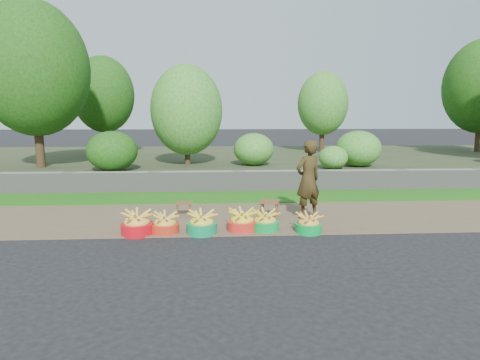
{
  "coord_description": "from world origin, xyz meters",
  "views": [
    {
      "loc": [
        -0.59,
        -6.45,
        1.97
      ],
      "look_at": [
        -0.14,
        1.3,
        0.75
      ],
      "focal_mm": 30.0,
      "sensor_mm": 36.0,
      "label": 1
    }
  ],
  "objects": [
    {
      "name": "basin_b",
      "position": [
        -1.48,
        0.25,
        0.16
      ],
      "size": [
        0.48,
        0.48,
        0.36
      ],
      "color": "red",
      "rests_on": "ground"
    },
    {
      "name": "basin_c",
      "position": [
        -0.85,
        0.2,
        0.17
      ],
      "size": [
        0.52,
        0.52,
        0.39
      ],
      "color": "#0A894C",
      "rests_on": "ground"
    },
    {
      "name": "basin_a",
      "position": [
        -1.95,
        0.22,
        0.18
      ],
      "size": [
        0.54,
        0.54,
        0.41
      ],
      "color": "red",
      "rests_on": "ground"
    },
    {
      "name": "basin_d",
      "position": [
        -0.16,
        0.31,
        0.17
      ],
      "size": [
        0.52,
        0.52,
        0.38
      ],
      "color": "red",
      "rests_on": "ground"
    },
    {
      "name": "basin_f",
      "position": [
        0.98,
        0.14,
        0.15
      ],
      "size": [
        0.45,
        0.45,
        0.34
      ],
      "color": "#009B33",
      "rests_on": "ground"
    },
    {
      "name": "vendor_woman",
      "position": [
        1.17,
        1.1,
        0.78
      ],
      "size": [
        0.66,
        0.57,
        1.52
      ],
      "primitive_type": "imported",
      "rotation": [
        0.0,
        0.0,
        3.58
      ],
      "color": "black",
      "rests_on": "dirt_shoulder"
    },
    {
      "name": "stool_right",
      "position": [
        0.44,
        1.19,
        0.29
      ],
      "size": [
        0.44,
        0.38,
        0.33
      ],
      "rotation": [
        0.0,
        0.0,
        -0.27
      ],
      "color": "brown",
      "rests_on": "dirt_shoulder"
    },
    {
      "name": "ground_plane",
      "position": [
        0.0,
        0.0,
        0.0
      ],
      "size": [
        120.0,
        120.0,
        0.0
      ],
      "primitive_type": "plane",
      "color": "black",
      "rests_on": "ground"
    },
    {
      "name": "dirt_shoulder",
      "position": [
        0.0,
        1.25,
        0.01
      ],
      "size": [
        80.0,
        2.5,
        0.02
      ],
      "primitive_type": "cube",
      "color": "brown",
      "rests_on": "ground"
    },
    {
      "name": "stool_left",
      "position": [
        -1.25,
        1.36,
        0.25
      ],
      "size": [
        0.35,
        0.28,
        0.29
      ],
      "rotation": [
        0.0,
        0.0,
        0.08
      ],
      "color": "brown",
      "rests_on": "dirt_shoulder"
    },
    {
      "name": "earth_bank",
      "position": [
        0.0,
        9.0,
        0.25
      ],
      "size": [
        80.0,
        10.0,
        0.5
      ],
      "primitive_type": "cube",
      "color": "#353D24",
      "rests_on": "ground"
    },
    {
      "name": "basin_e",
      "position": [
        0.24,
        0.3,
        0.16
      ],
      "size": [
        0.49,
        0.49,
        0.37
      ],
      "color": "#089738",
      "rests_on": "ground"
    },
    {
      "name": "grass_verge",
      "position": [
        0.0,
        3.25,
        0.02
      ],
      "size": [
        80.0,
        1.5,
        0.04
      ],
      "primitive_type": "cube",
      "color": "#226614",
      "rests_on": "ground"
    },
    {
      "name": "vegetation",
      "position": [
        -0.88,
        7.7,
        2.83
      ],
      "size": [
        30.18,
        7.83,
        4.76
      ],
      "color": "#372716",
      "rests_on": "earth_bank"
    },
    {
      "name": "retaining_wall",
      "position": [
        0.0,
        4.1,
        0.28
      ],
      "size": [
        80.0,
        0.35,
        0.55
      ],
      "primitive_type": "cube",
      "color": "gray",
      "rests_on": "ground"
    }
  ]
}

